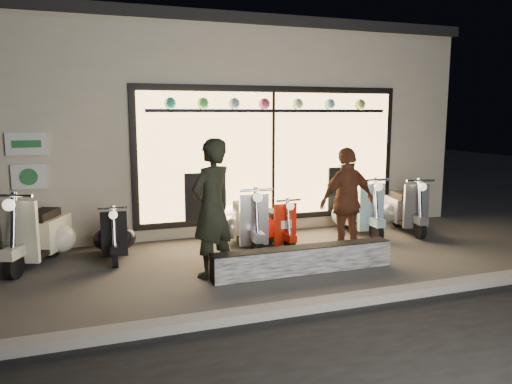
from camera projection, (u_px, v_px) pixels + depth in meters
ground at (271, 262)px, 7.96m from camera, size 40.00×40.00×0.00m
kerb at (330, 303)px, 6.09m from camera, size 40.00×0.25×0.12m
shop_building at (197, 124)px, 12.26m from camera, size 10.20×6.23×4.20m
graffiti_barrier at (304, 260)px, 7.41m from camera, size 2.81×0.28×0.40m
scooter_silver at (245, 222)px, 8.87m from camera, size 0.55×1.53×1.09m
scooter_red at (273, 226)px, 8.92m from camera, size 0.43×1.26×0.90m
scooter_black at (114, 235)px, 8.25m from camera, size 0.45×1.25×0.90m
scooter_cream at (42, 233)px, 7.92m from camera, size 0.95×1.60×1.17m
scooter_blue at (356, 210)px, 9.94m from camera, size 0.55×1.56×1.12m
scooter_grey at (404, 209)px, 10.16m from camera, size 0.70×1.51×1.07m
man at (212, 208)px, 7.16m from camera, size 0.87×0.78×2.01m
woman at (347, 202)px, 8.19m from camera, size 1.12×0.60×1.81m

